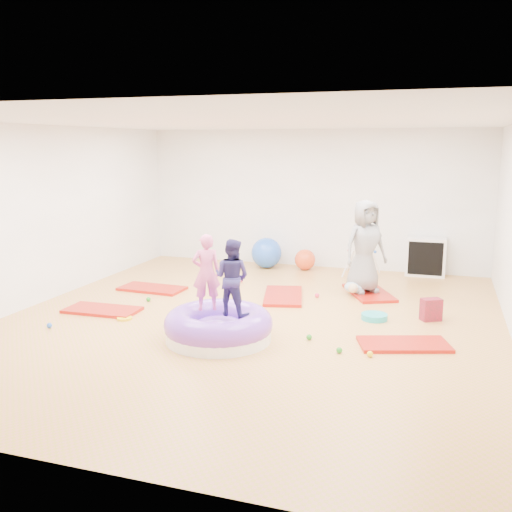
% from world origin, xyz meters
% --- Properties ---
extents(room, '(7.01, 8.01, 2.81)m').
position_xyz_m(room, '(0.00, 0.00, 1.40)').
color(room, tan).
rests_on(room, ground).
extents(gym_mat_front_left, '(1.14, 0.59, 0.05)m').
position_xyz_m(gym_mat_front_left, '(-2.28, -0.24, 0.02)').
color(gym_mat_front_left, '#BA0202').
rests_on(gym_mat_front_left, ground).
extents(gym_mat_mid_left, '(1.15, 0.62, 0.05)m').
position_xyz_m(gym_mat_mid_left, '(-2.20, 1.17, 0.02)').
color(gym_mat_mid_left, '#BA0202').
rests_on(gym_mat_mid_left, ground).
extents(gym_mat_center_back, '(0.88, 1.33, 0.05)m').
position_xyz_m(gym_mat_center_back, '(0.11, 1.40, 0.03)').
color(gym_mat_center_back, '#BA0202').
rests_on(gym_mat_center_back, ground).
extents(gym_mat_right, '(1.23, 0.88, 0.05)m').
position_xyz_m(gym_mat_right, '(2.18, -0.37, 0.02)').
color(gym_mat_right, '#BA0202').
rests_on(gym_mat_right, ground).
extents(gym_mat_rear_right, '(1.05, 1.34, 0.05)m').
position_xyz_m(gym_mat_rear_right, '(1.44, 2.06, 0.02)').
color(gym_mat_rear_right, '#BA0202').
rests_on(gym_mat_rear_right, ground).
extents(inflatable_cushion, '(1.41, 1.41, 0.44)m').
position_xyz_m(inflatable_cushion, '(-0.13, -0.88, 0.17)').
color(inflatable_cushion, white).
rests_on(inflatable_cushion, ground).
extents(child_pink, '(0.44, 0.39, 1.01)m').
position_xyz_m(child_pink, '(-0.33, -0.77, 0.91)').
color(child_pink, pink).
rests_on(child_pink, inflatable_cushion).
extents(child_navy, '(0.52, 0.44, 0.98)m').
position_xyz_m(child_navy, '(0.07, -0.88, 0.90)').
color(child_navy, navy).
rests_on(child_navy, inflatable_cushion).
extents(adult_caregiver, '(0.90, 0.87, 1.55)m').
position_xyz_m(adult_caregiver, '(1.35, 2.02, 0.83)').
color(adult_caregiver, gray).
rests_on(adult_caregiver, gym_mat_rear_right).
extents(infant, '(0.34, 0.35, 0.20)m').
position_xyz_m(infant, '(1.22, 1.84, 0.15)').
color(infant, '#A3CAE0').
rests_on(infant, gym_mat_rear_right).
extents(ball_pit_balls, '(4.43, 3.42, 0.07)m').
position_xyz_m(ball_pit_balls, '(-0.06, 0.12, 0.04)').
color(ball_pit_balls, '#ED2C56').
rests_on(ball_pit_balls, ground).
extents(exercise_ball_blue, '(0.62, 0.62, 0.62)m').
position_xyz_m(exercise_ball_blue, '(-0.84, 3.54, 0.31)').
color(exercise_ball_blue, blue).
rests_on(exercise_ball_blue, ground).
extents(exercise_ball_orange, '(0.42, 0.42, 0.42)m').
position_xyz_m(exercise_ball_orange, '(-0.04, 3.59, 0.21)').
color(exercise_ball_orange, '#E14A20').
rests_on(exercise_ball_orange, ground).
extents(infant_play_gym, '(0.67, 0.63, 0.51)m').
position_xyz_m(infant_play_gym, '(1.13, 3.36, 0.34)').
color(infant_play_gym, white).
rests_on(infant_play_gym, ground).
extents(cube_shelf, '(0.74, 0.36, 0.74)m').
position_xyz_m(cube_shelf, '(2.29, 3.79, 0.37)').
color(cube_shelf, white).
rests_on(cube_shelf, ground).
extents(balance_disc, '(0.38, 0.38, 0.08)m').
position_xyz_m(balance_disc, '(1.69, 0.64, 0.04)').
color(balance_disc, '#20A9B0').
rests_on(balance_disc, ground).
extents(backpack, '(0.33, 0.29, 0.32)m').
position_xyz_m(backpack, '(2.47, 0.86, 0.16)').
color(backpack, red).
rests_on(backpack, ground).
extents(yellow_toy, '(0.22, 0.22, 0.03)m').
position_xyz_m(yellow_toy, '(-1.75, -0.49, 0.02)').
color(yellow_toy, yellow).
rests_on(yellow_toy, ground).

